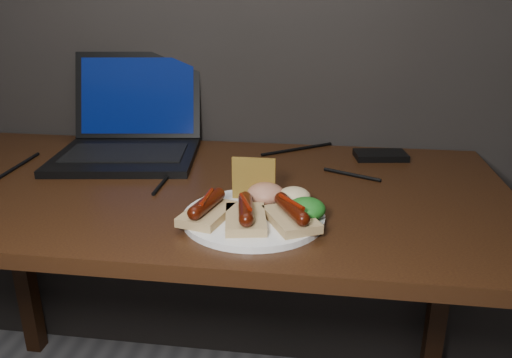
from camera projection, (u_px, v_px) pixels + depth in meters
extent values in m
cube|color=#37210D|center=(187.00, 190.00, 1.11)|extent=(1.40, 0.70, 0.03)
cube|color=#37210D|center=(21.00, 255.00, 1.60)|extent=(0.05, 0.05, 0.72)
cube|color=#37210D|center=(441.00, 286.00, 1.43)|extent=(0.05, 0.05, 0.72)
cube|color=black|center=(126.00, 156.00, 1.26)|extent=(0.38, 0.33, 0.02)
cube|color=black|center=(126.00, 153.00, 1.26)|extent=(0.31, 0.20, 0.00)
cube|color=black|center=(138.00, 95.00, 1.39)|extent=(0.36, 0.14, 0.23)
cube|color=#07124B|center=(138.00, 95.00, 1.39)|extent=(0.32, 0.12, 0.20)
cube|color=black|center=(380.00, 155.00, 1.27)|extent=(0.14, 0.09, 0.02)
cylinder|color=black|center=(165.00, 179.00, 1.12)|extent=(0.01, 0.18, 0.01)
cylinder|color=black|center=(297.00, 149.00, 1.34)|extent=(0.18, 0.14, 0.01)
cylinder|color=black|center=(352.00, 175.00, 1.15)|extent=(0.13, 0.07, 0.01)
cylinder|color=black|center=(18.00, 166.00, 1.21)|extent=(0.02, 0.20, 0.01)
cylinder|color=white|center=(254.00, 217.00, 0.92)|extent=(0.30, 0.30, 0.01)
cube|color=tan|center=(207.00, 214.00, 0.90)|extent=(0.10, 0.13, 0.02)
cylinder|color=#461204|center=(207.00, 203.00, 0.89)|extent=(0.05, 0.10, 0.02)
sphere|color=#461204|center=(194.00, 213.00, 0.85)|extent=(0.02, 0.02, 0.02)
sphere|color=#461204|center=(218.00, 194.00, 0.94)|extent=(0.02, 0.02, 0.02)
cylinder|color=#5B1004|center=(207.00, 197.00, 0.89)|extent=(0.01, 0.07, 0.01)
cube|color=tan|center=(246.00, 219.00, 0.88)|extent=(0.09, 0.13, 0.02)
cylinder|color=#461204|center=(246.00, 208.00, 0.87)|extent=(0.04, 0.10, 0.02)
sphere|color=#461204|center=(246.00, 220.00, 0.83)|extent=(0.03, 0.02, 0.02)
sphere|color=#461204|center=(245.00, 198.00, 0.92)|extent=(0.03, 0.02, 0.02)
cylinder|color=#5B1004|center=(245.00, 202.00, 0.87)|extent=(0.03, 0.07, 0.01)
cube|color=tan|center=(291.00, 219.00, 0.88)|extent=(0.12, 0.13, 0.02)
cylinder|color=#461204|center=(291.00, 208.00, 0.87)|extent=(0.07, 0.10, 0.02)
sphere|color=#461204|center=(303.00, 219.00, 0.83)|extent=(0.03, 0.02, 0.02)
sphere|color=#461204|center=(281.00, 199.00, 0.91)|extent=(0.03, 0.02, 0.02)
cylinder|color=#5B1004|center=(292.00, 202.00, 0.87)|extent=(0.05, 0.06, 0.01)
cube|color=#A9842E|center=(254.00, 179.00, 0.97)|extent=(0.09, 0.01, 0.08)
ellipsoid|color=#105015|center=(306.00, 209.00, 0.89)|extent=(0.07, 0.07, 0.04)
ellipsoid|color=maroon|center=(266.00, 193.00, 0.96)|extent=(0.07, 0.07, 0.04)
ellipsoid|color=silver|center=(294.00, 197.00, 0.95)|extent=(0.06, 0.06, 0.04)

